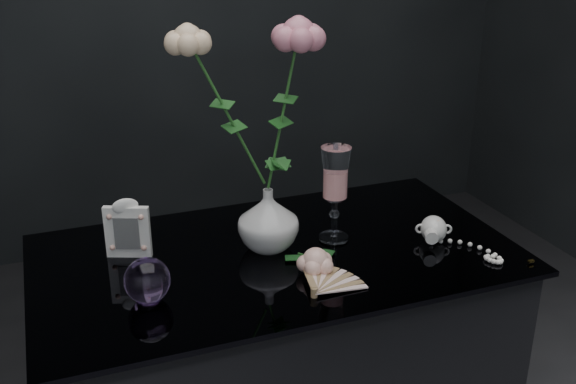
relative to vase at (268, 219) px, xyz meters
name	(u,v)px	position (x,y,z in m)	size (l,w,h in m)	color
vase	(268,219)	(0.00, 0.00, 0.00)	(0.14, 0.14, 0.14)	silver
wine_glass	(335,194)	(0.16, -0.01, 0.04)	(0.07, 0.07, 0.22)	white
picture_frame	(127,228)	(-0.30, 0.07, 0.00)	(0.10, 0.08, 0.14)	white
paperweight	(147,280)	(-0.29, -0.13, -0.03)	(0.09, 0.09, 0.09)	#9C71B8
paper_fan	(314,292)	(0.01, -0.23, -0.06)	(0.23, 0.18, 0.02)	beige
loose_rose	(316,261)	(0.05, -0.14, -0.04)	(0.13, 0.17, 0.06)	#FFB7A4
pearl_jar	(434,228)	(0.37, -0.09, -0.04)	(0.20, 0.21, 0.06)	silver
roses	(254,97)	(-0.03, 0.00, 0.28)	(0.31, 0.12, 0.42)	beige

